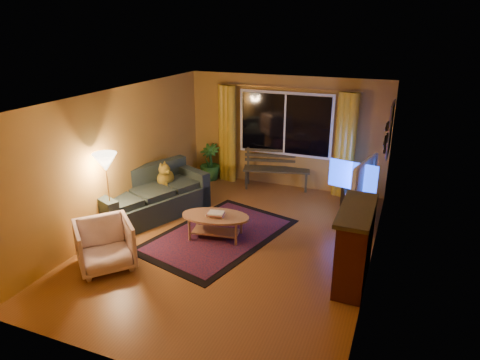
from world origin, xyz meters
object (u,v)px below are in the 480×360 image
at_px(floor_lamp, 109,197).
at_px(coffee_table, 216,227).
at_px(armchair, 104,243).
at_px(sofa, 150,194).
at_px(tv_console, 355,207).
at_px(bench, 276,179).

height_order(floor_lamp, coffee_table, floor_lamp).
xyz_separation_m(armchair, floor_lamp, (-0.47, 0.78, 0.37)).
relative_size(sofa, tv_console, 1.70).
height_order(bench, sofa, sofa).
relative_size(bench, sofa, 0.66).
relative_size(floor_lamp, coffee_table, 1.32).
height_order(floor_lamp, tv_console, floor_lamp).
height_order(sofa, armchair, sofa).
relative_size(sofa, armchair, 2.71).
relative_size(floor_lamp, tv_console, 1.19).
distance_m(sofa, floor_lamp, 1.11).
xyz_separation_m(bench, sofa, (-1.81, -2.34, 0.23)).
xyz_separation_m(coffee_table, tv_console, (2.15, 1.64, 0.06)).
bearing_deg(sofa, tv_console, 42.23).
distance_m(bench, armchair, 4.42).
bearing_deg(armchair, bench, 23.15).
distance_m(armchair, coffee_table, 1.90).
xyz_separation_m(bench, coffee_table, (-0.26, -2.69, -0.01)).
bearing_deg(tv_console, floor_lamp, -161.76).
height_order(bench, coffee_table, bench).
bearing_deg(bench, tv_console, -43.21).
bearing_deg(coffee_table, bench, 84.46).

